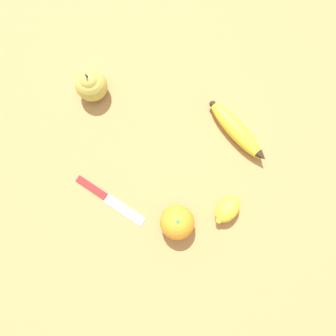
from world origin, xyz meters
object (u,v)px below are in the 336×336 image
pear (91,85)px  lemon (228,209)px  paring_knife (107,198)px  banana (237,131)px  orange (177,223)px

pear → lemon: 0.43m
pear → lemon: bearing=37.4°
pear → lemon: size_ratio=1.14×
pear → paring_knife: bearing=-1.0°
lemon → paring_knife: (-0.07, -0.27, -0.02)m
banana → orange: size_ratio=2.35×
banana → lemon: size_ratio=2.16×
orange → pear: pear is taller
lemon → paring_knife: size_ratio=0.55×
pear → paring_knife: (0.27, -0.00, -0.04)m
orange → paring_knife: orange is taller
lemon → pear: bearing=-142.6°
pear → paring_knife: size_ratio=0.63×
lemon → paring_knife: bearing=-105.4°
orange → paring_knife: size_ratio=0.51×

